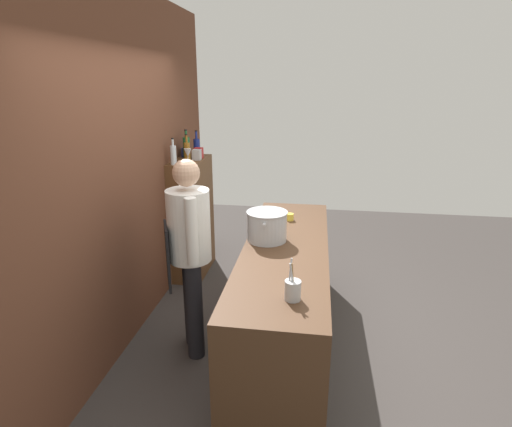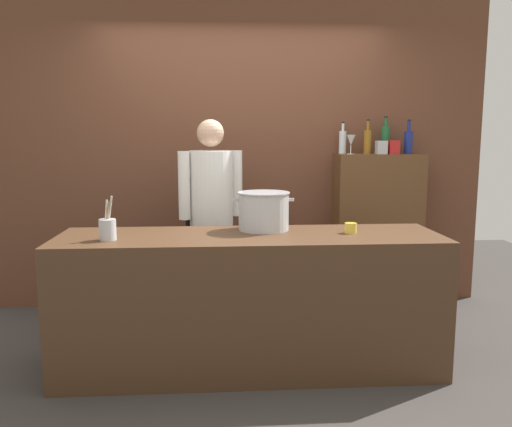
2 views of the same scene
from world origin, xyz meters
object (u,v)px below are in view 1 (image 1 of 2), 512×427
(utensil_crock, at_px, (293,290))
(butter_jar, at_px, (290,217))
(stockpot_large, at_px, (267,226))
(wine_glass_wide, at_px, (188,153))
(chef, at_px, (189,245))
(spice_tin_red, at_px, (199,153))
(spice_tin_silver, at_px, (197,155))
(wine_bottle_cobalt, at_px, (197,147))
(wine_bottle_clear, at_px, (173,155))
(spice_tin_navy, at_px, (186,152))
(wine_bottle_green, at_px, (187,147))
(wine_bottle_amber, at_px, (187,151))

(utensil_crock, distance_m, butter_jar, 1.55)
(stockpot_large, relative_size, wine_glass_wide, 2.49)
(stockpot_large, bearing_deg, chef, 122.23)
(stockpot_large, relative_size, utensil_crock, 1.52)
(stockpot_large, distance_m, spice_tin_red, 1.57)
(wine_glass_wide, xyz_separation_m, spice_tin_silver, (0.26, -0.02, -0.06))
(wine_glass_wide, bearing_deg, stockpot_large, -131.29)
(stockpot_large, xyz_separation_m, wine_bottle_cobalt, (1.35, 1.00, 0.45))
(wine_bottle_clear, height_order, spice_tin_red, wine_bottle_clear)
(stockpot_large, bearing_deg, wine_glass_wide, 48.71)
(wine_bottle_clear, distance_m, spice_tin_silver, 0.34)
(wine_bottle_clear, relative_size, wine_glass_wide, 1.68)
(utensil_crock, xyz_separation_m, butter_jar, (1.55, 0.13, -0.04))
(wine_bottle_clear, relative_size, spice_tin_silver, 2.42)
(spice_tin_silver, bearing_deg, wine_bottle_clear, 151.44)
(butter_jar, bearing_deg, spice_tin_navy, 61.00)
(stockpot_large, height_order, wine_bottle_cobalt, wine_bottle_cobalt)
(wine_bottle_green, height_order, wine_bottle_clear, wine_bottle_green)
(wine_bottle_amber, distance_m, spice_tin_silver, 0.14)
(spice_tin_red, bearing_deg, butter_jar, -120.25)
(utensil_crock, relative_size, wine_bottle_clear, 0.97)
(wine_glass_wide, xyz_separation_m, spice_tin_navy, (0.44, 0.17, -0.06))
(wine_bottle_cobalt, bearing_deg, wine_bottle_amber, 179.68)
(wine_glass_wide, distance_m, spice_tin_red, 0.37)
(wine_bottle_green, height_order, wine_glass_wide, wine_bottle_green)
(wine_bottle_cobalt, height_order, spice_tin_navy, wine_bottle_cobalt)
(wine_bottle_amber, xyz_separation_m, spice_tin_red, (0.21, -0.07, -0.05))
(chef, bearing_deg, stockpot_large, 99.24)
(utensil_crock, height_order, wine_bottle_amber, wine_bottle_amber)
(wine_bottle_green, bearing_deg, wine_bottle_amber, -160.89)
(wine_bottle_cobalt, bearing_deg, chef, -166.28)
(butter_jar, xyz_separation_m, spice_tin_red, (0.64, 1.09, 0.50))
(wine_bottle_amber, height_order, wine_bottle_green, wine_bottle_green)
(chef, distance_m, spice_tin_navy, 1.77)
(chef, height_order, wine_glass_wide, chef)
(wine_glass_wide, relative_size, spice_tin_red, 1.40)
(utensil_crock, distance_m, wine_bottle_clear, 2.30)
(spice_tin_navy, bearing_deg, wine_bottle_clear, -177.37)
(butter_jar, bearing_deg, spice_tin_silver, 64.03)
(wine_bottle_amber, xyz_separation_m, spice_tin_silver, (0.10, -0.08, -0.05))
(stockpot_large, height_order, wine_bottle_clear, wine_bottle_clear)
(stockpot_large, distance_m, wine_glass_wide, 1.34)
(wine_bottle_green, bearing_deg, wine_glass_wide, -160.47)
(wine_bottle_cobalt, bearing_deg, wine_bottle_green, 161.36)
(stockpot_large, distance_m, utensil_crock, 1.03)
(chef, distance_m, stockpot_large, 0.69)
(chef, bearing_deg, spice_tin_navy, 174.96)
(stockpot_large, xyz_separation_m, spice_tin_navy, (1.26, 1.11, 0.40))
(wine_bottle_cobalt, distance_m, spice_tin_silver, 0.28)
(utensil_crock, xyz_separation_m, wine_bottle_clear, (1.78, 1.37, 0.51))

